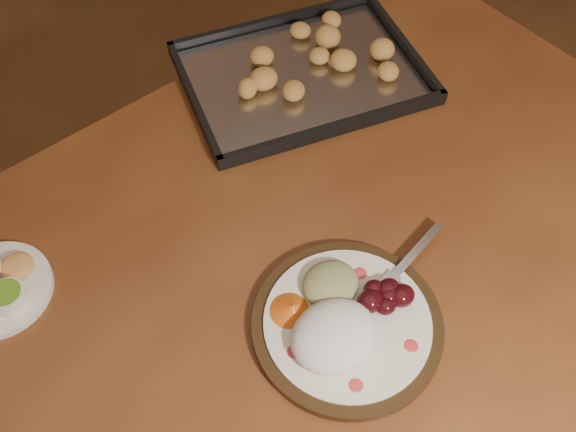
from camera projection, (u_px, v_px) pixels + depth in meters
ground at (258, 409)px, 1.61m from camera, size 4.00×4.00×0.00m
dining_table at (279, 301)px, 1.05m from camera, size 1.57×1.02×0.75m
dinner_plate at (343, 322)px, 0.90m from camera, size 0.36×0.27×0.06m
baking_tray at (302, 73)px, 1.21m from camera, size 0.50×0.41×0.05m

